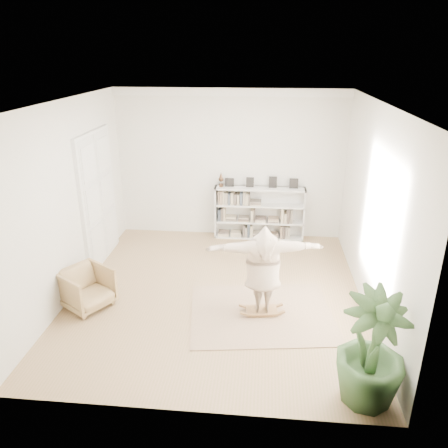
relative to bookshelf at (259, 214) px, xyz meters
name	(u,v)px	position (x,y,z in m)	size (l,w,h in m)	color
floor	(217,293)	(-0.74, -2.82, -0.64)	(6.00, 6.00, 0.00)	olive
room_shell	(230,92)	(-0.74, 0.12, 2.87)	(6.00, 6.00, 6.00)	silver
doors	(99,199)	(-3.45, -1.52, 0.76)	(0.09, 1.78, 2.92)	white
bookshelf	(259,214)	(0.00, 0.00, 0.00)	(2.20, 0.35, 1.64)	silver
armchair	(87,288)	(-3.04, -3.49, -0.26)	(0.79, 0.82, 0.74)	tan
rug	(262,313)	(0.14, -3.45, -0.63)	(2.50, 2.00, 0.02)	tan
rocker_board	(262,310)	(0.14, -3.45, -0.56)	(0.59, 0.40, 0.12)	brown
person	(263,267)	(0.14, -3.45, 0.30)	(1.97, 0.54, 1.60)	#C9AF96
houseplant	(372,350)	(1.56, -5.37, 0.17)	(0.91, 0.91, 1.62)	#325128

